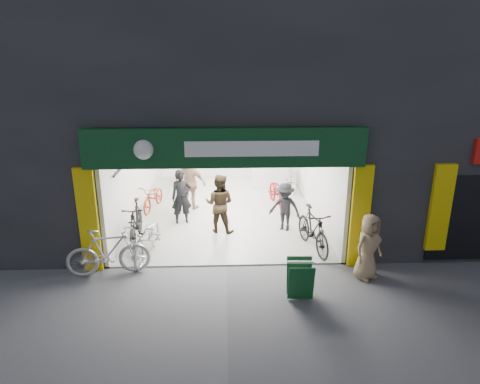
{
  "coord_description": "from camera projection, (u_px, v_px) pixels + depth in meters",
  "views": [
    {
      "loc": [
        -0.03,
        -9.58,
        5.12
      ],
      "look_at": [
        0.4,
        1.5,
        1.46
      ],
      "focal_mm": 32.0,
      "sensor_mm": 36.0,
      "label": 1
    }
  ],
  "objects": [
    {
      "name": "pedestrian_near",
      "position": [
        368.0,
        247.0,
        9.91
      ],
      "size": [
        0.93,
        0.85,
        1.6
      ],
      "primitive_type": "imported",
      "rotation": [
        0.0,
        0.0,
        0.56
      ],
      "color": "#947956",
      "rests_on": "ground"
    },
    {
      "name": "bike_right_mid",
      "position": [
        278.0,
        193.0,
        14.59
      ],
      "size": [
        0.98,
        2.07,
        1.05
      ],
      "primitive_type": "imported",
      "rotation": [
        0.0,
        0.0,
        0.15
      ],
      "color": "maroon",
      "rests_on": "ground"
    },
    {
      "name": "bike_right_front",
      "position": [
        313.0,
        230.0,
        11.38
      ],
      "size": [
        0.96,
        2.06,
        1.19
      ],
      "primitive_type": "imported",
      "rotation": [
        0.0,
        0.0,
        0.21
      ],
      "color": "black",
      "rests_on": "ground"
    },
    {
      "name": "building",
      "position": [
        251.0,
        77.0,
        14.11
      ],
      "size": [
        17.0,
        10.27,
        8.0
      ],
      "color": "#232326",
      "rests_on": "ground"
    },
    {
      "name": "ground",
      "position": [
        226.0,
        266.0,
        10.69
      ],
      "size": [
        60.0,
        60.0,
        0.0
      ],
      "primitive_type": "plane",
      "color": "#56565B",
      "rests_on": "ground"
    },
    {
      "name": "customer_a",
      "position": [
        182.0,
        197.0,
        13.07
      ],
      "size": [
        0.71,
        0.56,
        1.72
      ],
      "primitive_type": "imported",
      "rotation": [
        0.0,
        0.0,
        0.25
      ],
      "color": "black",
      "rests_on": "ground"
    },
    {
      "name": "bike_left_midback",
      "position": [
        153.0,
        197.0,
        14.39
      ],
      "size": [
        0.92,
        1.78,
        0.89
      ],
      "primitive_type": "imported",
      "rotation": [
        0.0,
        0.0,
        -0.2
      ],
      "color": "maroon",
      "rests_on": "ground"
    },
    {
      "name": "bike_left_midfront",
      "position": [
        136.0,
        222.0,
        11.89
      ],
      "size": [
        0.63,
        1.97,
        1.18
      ],
      "primitive_type": "imported",
      "rotation": [
        0.0,
        0.0,
        0.04
      ],
      "color": "black",
      "rests_on": "ground"
    },
    {
      "name": "bike_left_back",
      "position": [
        178.0,
        176.0,
        16.53
      ],
      "size": [
        0.81,
        1.74,
        1.01
      ],
      "primitive_type": "imported",
      "rotation": [
        0.0,
        0.0,
        0.21
      ],
      "color": "#BBBBC0",
      "rests_on": "ground"
    },
    {
      "name": "customer_d",
      "position": [
        191.0,
        183.0,
        14.21
      ],
      "size": [
        1.2,
        0.88,
        1.9
      ],
      "primitive_type": "imported",
      "rotation": [
        0.0,
        0.0,
        2.72
      ],
      "color": "#987158",
      "rests_on": "ground"
    },
    {
      "name": "customer_b",
      "position": [
        219.0,
        204.0,
        12.44
      ],
      "size": [
        1.01,
        0.88,
        1.78
      ],
      "primitive_type": "imported",
      "rotation": [
        0.0,
        0.0,
        2.87
      ],
      "color": "#342618",
      "rests_on": "ground"
    },
    {
      "name": "bike_right_back",
      "position": [
        291.0,
        178.0,
        16.26
      ],
      "size": [
        0.63,
        1.77,
        1.04
      ],
      "primitive_type": "imported",
      "rotation": [
        0.0,
        0.0,
        0.08
      ],
      "color": "silver",
      "rests_on": "ground"
    },
    {
      "name": "bike_left_front",
      "position": [
        148.0,
        238.0,
        11.02
      ],
      "size": [
        0.97,
        2.1,
        1.06
      ],
      "primitive_type": "imported",
      "rotation": [
        0.0,
        0.0,
        -0.14
      ],
      "color": "#ACACB1",
      "rests_on": "ground"
    },
    {
      "name": "parked_bike",
      "position": [
        108.0,
        252.0,
        10.12
      ],
      "size": [
        2.03,
        0.88,
        1.18
      ],
      "primitive_type": "imported",
      "rotation": [
        0.0,
        0.0,
        1.74
      ],
      "color": "#B1B1B6",
      "rests_on": "ground"
    },
    {
      "name": "sandwich_board",
      "position": [
        300.0,
        278.0,
        9.19
      ],
      "size": [
        0.58,
        0.59,
        0.85
      ],
      "rotation": [
        0.0,
        0.0,
        -0.05
      ],
      "color": "#10411D",
      "rests_on": "ground"
    },
    {
      "name": "customer_c",
      "position": [
        285.0,
        208.0,
        12.55
      ],
      "size": [
        1.11,
        0.93,
        1.49
      ],
      "primitive_type": "imported",
      "rotation": [
        0.0,
        0.0,
        -0.48
      ],
      "color": "black",
      "rests_on": "ground"
    }
  ]
}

